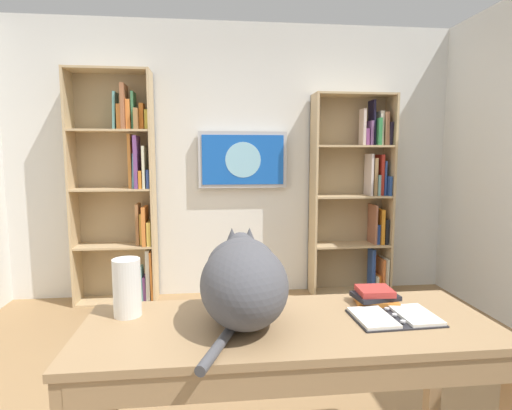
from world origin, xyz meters
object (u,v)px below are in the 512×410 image
object	(u,v)px
desk	(290,353)
paper_towel_roll	(127,287)
bookshelf_left	(360,194)
open_binder	(395,317)
desk_book_stack	(375,296)
cat	(243,278)
bookshelf_right	(123,188)
wall_mounted_tv	(243,160)

from	to	relation	value
desk	paper_towel_roll	world-z (taller)	paper_towel_roll
bookshelf_left	open_binder	bearing A→B (deg)	72.67
desk_book_stack	paper_towel_roll	bearing A→B (deg)	0.93
bookshelf_left	cat	distance (m)	2.77
open_binder	paper_towel_roll	xyz separation A→B (m)	(1.06, -0.15, 0.11)
bookshelf_right	bookshelf_left	bearing A→B (deg)	-179.96
open_binder	paper_towel_roll	world-z (taller)	paper_towel_roll
desk_book_stack	wall_mounted_tv	bearing A→B (deg)	-80.38
cat	bookshelf_right	bearing A→B (deg)	-68.30
bookshelf_right	paper_towel_roll	size ratio (longest dim) A/B	9.30
paper_towel_roll	bookshelf_left	bearing A→B (deg)	-128.43
wall_mounted_tv	cat	distance (m)	2.53
desk	open_binder	size ratio (longest dim) A/B	4.74
cat	open_binder	world-z (taller)	cat
desk	cat	world-z (taller)	cat
paper_towel_roll	desk_book_stack	size ratio (longest dim) A/B	1.17
bookshelf_left	paper_towel_roll	bearing A→B (deg)	51.57
bookshelf_left	open_binder	xyz separation A→B (m)	(0.77, 2.46, -0.25)
wall_mounted_tv	cat	xyz separation A→B (m)	(0.19, 2.49, -0.43)
desk	bookshelf_left	bearing A→B (deg)	-115.74
wall_mounted_tv	desk_book_stack	xyz separation A→B (m)	(-0.40, 2.37, -0.57)
wall_mounted_tv	open_binder	world-z (taller)	wall_mounted_tv
desk	cat	distance (m)	0.34
wall_mounted_tv	open_binder	size ratio (longest dim) A/B	2.59
desk	open_binder	world-z (taller)	open_binder
wall_mounted_tv	desk_book_stack	bearing A→B (deg)	99.62
bookshelf_left	desk	bearing A→B (deg)	64.26
open_binder	bookshelf_left	bearing A→B (deg)	-107.33
desk	paper_towel_roll	bearing A→B (deg)	-14.17
open_binder	desk_book_stack	world-z (taller)	desk_book_stack
bookshelf_right	paper_towel_roll	bearing A→B (deg)	102.10
bookshelf_right	wall_mounted_tv	world-z (taller)	bookshelf_right
bookshelf_left	desk_book_stack	world-z (taller)	bookshelf_left
bookshelf_left	bookshelf_right	distance (m)	2.33
cat	open_binder	bearing A→B (deg)	175.21
wall_mounted_tv	open_binder	distance (m)	2.64
desk	open_binder	xyz separation A→B (m)	(-0.42, -0.01, 0.12)
bookshelf_left	wall_mounted_tv	xyz separation A→B (m)	(1.18, -0.08, 0.35)
bookshelf_left	desk_book_stack	bearing A→B (deg)	71.25
bookshelf_left	bookshelf_right	world-z (taller)	bookshelf_right
paper_towel_roll	cat	bearing A→B (deg)	167.74
bookshelf_right	open_binder	world-z (taller)	bookshelf_right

